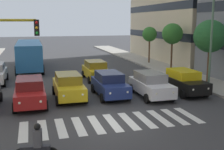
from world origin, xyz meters
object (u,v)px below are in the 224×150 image
at_px(car_3, 69,86).
at_px(car_row2_0, 96,70).
at_px(car_4, 30,92).
at_px(car_0, 184,81).
at_px(street_tree_2, 172,34).
at_px(car_2, 110,84).
at_px(street_lamp_left, 206,27).
at_px(bus_behind_traffic, 29,53).
at_px(car_1, 151,84).
at_px(street_tree_1, 210,36).
at_px(street_tree_3, 150,35).
at_px(motorcycle_with_rider, 36,147).

distance_m(car_3, car_row2_0, 6.66).
bearing_deg(car_row2_0, car_4, 49.28).
relative_size(car_0, street_tree_2, 0.91).
bearing_deg(car_4, car_2, -172.36).
bearing_deg(street_lamp_left, car_row2_0, -40.28).
bearing_deg(bus_behind_traffic, car_row2_0, 127.16).
height_order(car_1, street_tree_2, street_tree_2).
bearing_deg(car_0, car_1, 6.56).
relative_size(car_3, car_row2_0, 1.00).
distance_m(car_row2_0, street_tree_2, 9.87).
distance_m(street_lamp_left, street_tree_1, 2.73).
bearing_deg(street_tree_3, street_tree_1, 91.14).
relative_size(car_2, motorcycle_with_rider, 2.63).
height_order(car_3, car_row2_0, same).
xyz_separation_m(car_2, car_4, (5.42, 0.73, 0.00)).
distance_m(car_3, street_tree_1, 12.61).
height_order(street_lamp_left, street_tree_2, street_lamp_left).
relative_size(bus_behind_traffic, street_tree_2, 2.14).
distance_m(car_0, car_3, 8.45).
xyz_separation_m(bus_behind_traffic, street_lamp_left, (-12.90, 13.66, 2.96)).
xyz_separation_m(car_3, street_tree_3, (-11.85, -13.85, 2.75)).
relative_size(car_2, car_4, 1.00).
distance_m(car_1, car_2, 2.90).
height_order(street_tree_1, street_tree_3, street_tree_1).
bearing_deg(car_0, car_4, 0.80).
relative_size(car_3, street_lamp_left, 0.58).
bearing_deg(street_tree_3, car_1, 67.33).
distance_m(motorcycle_with_rider, street_lamp_left, 15.91).
bearing_deg(car_row2_0, car_3, 61.06).
relative_size(car_2, car_row2_0, 1.00).
distance_m(car_0, car_2, 5.57).
height_order(car_row2_0, street_lamp_left, street_lamp_left).
bearing_deg(car_4, car_row2_0, -130.72).
height_order(car_3, car_4, same).
distance_m(street_lamp_left, street_tree_3, 14.20).
bearing_deg(car_row2_0, street_lamp_left, 139.72).
xyz_separation_m(car_1, motorcycle_with_rider, (7.98, 7.80, -0.24)).
bearing_deg(street_lamp_left, motorcycle_with_rider, 34.18).
xyz_separation_m(car_0, car_3, (8.41, -0.72, 0.00)).
bearing_deg(street_tree_1, street_tree_3, -88.86).
distance_m(car_2, motorcycle_with_rider, 10.14).
xyz_separation_m(motorcycle_with_rider, street_tree_1, (-14.44, -10.57, 3.37)).
xyz_separation_m(car_2, car_3, (2.88, -0.15, 0.00)).
relative_size(car_row2_0, motorcycle_with_rider, 2.63).
distance_m(car_4, bus_behind_traffic, 14.35).
xyz_separation_m(car_3, car_row2_0, (-3.22, -5.83, 0.00)).
distance_m(bus_behind_traffic, street_tree_1, 18.88).
distance_m(bus_behind_traffic, street_tree_2, 15.66).
bearing_deg(car_1, bus_behind_traffic, -60.55).
distance_m(car_row2_0, bus_behind_traffic, 9.60).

